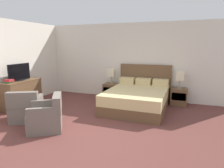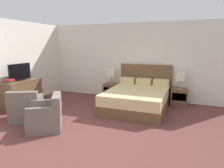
% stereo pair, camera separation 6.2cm
% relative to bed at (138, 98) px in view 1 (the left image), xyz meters
% --- Properties ---
extents(ground_plane, '(9.94, 9.94, 0.00)m').
position_rel_bed_xyz_m(ground_plane, '(-0.61, -2.27, -0.31)').
color(ground_plane, brown).
extents(wall_back, '(6.94, 0.06, 2.52)m').
position_rel_bed_xyz_m(wall_back, '(-0.61, 1.07, 0.95)').
color(wall_back, silver).
rests_on(wall_back, ground).
extents(wall_left, '(0.06, 5.11, 2.52)m').
position_rel_bed_xyz_m(wall_left, '(-3.52, -0.92, 0.95)').
color(wall_left, silver).
rests_on(wall_left, ground).
extents(bed, '(1.68, 2.13, 1.18)m').
position_rel_bed_xyz_m(bed, '(0.00, 0.00, 0.00)').
color(bed, brown).
rests_on(bed, ground).
extents(nightstand_left, '(0.47, 0.45, 0.52)m').
position_rel_bed_xyz_m(nightstand_left, '(-1.10, 0.75, -0.05)').
color(nightstand_left, brown).
rests_on(nightstand_left, ground).
extents(nightstand_right, '(0.47, 0.45, 0.52)m').
position_rel_bed_xyz_m(nightstand_right, '(1.10, 0.75, -0.05)').
color(nightstand_right, brown).
rests_on(nightstand_right, ground).
extents(table_lamp_left, '(0.23, 0.23, 0.50)m').
position_rel_bed_xyz_m(table_lamp_left, '(-1.10, 0.76, 0.58)').
color(table_lamp_left, gray).
rests_on(table_lamp_left, nightstand_left).
extents(table_lamp_right, '(0.23, 0.23, 0.50)m').
position_rel_bed_xyz_m(table_lamp_right, '(1.10, 0.76, 0.58)').
color(table_lamp_right, gray).
rests_on(table_lamp_right, nightstand_right).
extents(dresser, '(0.49, 1.20, 0.79)m').
position_rel_bed_xyz_m(dresser, '(-3.21, -1.10, 0.10)').
color(dresser, brown).
rests_on(dresser, ground).
extents(tv, '(0.18, 0.77, 0.49)m').
position_rel_bed_xyz_m(tv, '(-3.21, -1.11, 0.72)').
color(tv, black).
rests_on(tv, dresser).
extents(book_red_cover, '(0.22, 0.21, 0.04)m').
position_rel_bed_xyz_m(book_red_cover, '(-3.23, -1.51, 0.51)').
color(book_red_cover, '#2D7042').
rests_on(book_red_cover, dresser).
extents(book_blue_cover, '(0.23, 0.22, 0.03)m').
position_rel_bed_xyz_m(book_blue_cover, '(-3.21, -1.51, 0.54)').
color(book_blue_cover, '#B7282D').
rests_on(book_blue_cover, book_red_cover).
extents(book_small_top, '(0.22, 0.16, 0.03)m').
position_rel_bed_xyz_m(book_small_top, '(-3.21, -1.51, 0.57)').
color(book_small_top, '#B7282D').
rests_on(book_small_top, book_blue_cover).
extents(armchair_by_window, '(0.93, 0.93, 0.76)m').
position_rel_bed_xyz_m(armchair_by_window, '(-2.27, -1.91, -0.02)').
color(armchair_by_window, '#70665B').
rests_on(armchair_by_window, ground).
extents(armchair_companion, '(0.95, 0.95, 0.76)m').
position_rel_bed_xyz_m(armchair_companion, '(-1.46, -2.16, -0.02)').
color(armchair_companion, '#70665B').
rests_on(armchair_companion, ground).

